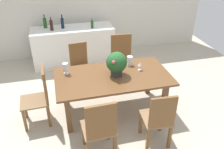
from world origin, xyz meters
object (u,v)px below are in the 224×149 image
at_px(crystal_vase_left, 130,60).
at_px(wine_bottle_dark, 92,24).
at_px(chair_far_right, 122,57).
at_px(wine_bottle_green, 62,23).
at_px(wine_bottle_amber, 51,25).
at_px(wine_glass, 140,64).
at_px(wine_bottle_tall, 45,23).
at_px(chair_far_left, 80,64).
at_px(chair_near_right, 159,118).
at_px(kitchen_counter, 74,46).
at_px(dining_table, 113,80).
at_px(flower_centerpiece, 117,63).
at_px(crystal_vase_center_near, 66,67).
at_px(chair_head_end, 40,94).
at_px(chair_near_left, 100,127).

height_order(crystal_vase_left, wine_bottle_dark, wine_bottle_dark).
bearing_deg(chair_far_right, wine_bottle_green, 138.74).
relative_size(wine_bottle_green, wine_bottle_amber, 1.05).
height_order(chair_far_right, wine_glass, chair_far_right).
height_order(wine_glass, wine_bottle_tall, wine_bottle_tall).
bearing_deg(wine_bottle_green, chair_far_left, -79.23).
bearing_deg(chair_near_right, crystal_vase_left, -84.27).
relative_size(crystal_vase_left, wine_bottle_dark, 0.77).
bearing_deg(wine_bottle_tall, wine_bottle_green, -17.90).
relative_size(kitchen_counter, wine_bottle_tall, 6.15).
bearing_deg(dining_table, wine_bottle_green, 107.33).
bearing_deg(wine_glass, crystal_vase_left, 117.80).
bearing_deg(dining_table, flower_centerpiece, 9.21).
bearing_deg(wine_bottle_green, wine_bottle_amber, -162.93).
relative_size(crystal_vase_left, wine_bottle_tall, 0.55).
height_order(chair_far_right, crystal_vase_center_near, chair_far_right).
relative_size(crystal_vase_left, wine_bottle_green, 0.54).
bearing_deg(chair_head_end, wine_bottle_tall, 173.19).
bearing_deg(dining_table, wine_bottle_amber, 114.11).
xyz_separation_m(chair_near_left, wine_bottle_green, (-0.23, 3.18, 0.49)).
distance_m(chair_near_right, kitchen_counter, 3.27).
bearing_deg(chair_near_left, chair_far_right, -115.96).
bearing_deg(chair_near_left, wine_bottle_tall, -81.07).
distance_m(crystal_vase_left, wine_bottle_amber, 2.24).
relative_size(chair_far_right, crystal_vase_center_near, 5.07).
bearing_deg(flower_centerpiece, crystal_vase_left, 41.50).
distance_m(kitchen_counter, wine_bottle_green, 0.63).
height_order(chair_far_right, wine_bottle_amber, wine_bottle_amber).
xyz_separation_m(chair_near_left, flower_centerpiece, (0.51, 1.02, 0.42)).
distance_m(chair_far_right, wine_bottle_tall, 2.06).
distance_m(chair_head_end, crystal_vase_left, 1.70).
distance_m(crystal_vase_center_near, wine_bottle_dark, 1.93).
relative_size(chair_far_left, wine_bottle_dark, 4.18).
height_order(wine_bottle_tall, wine_bottle_amber, wine_bottle_tall).
xyz_separation_m(crystal_vase_left, wine_bottle_dark, (-0.39, 1.72, 0.16)).
bearing_deg(chair_near_right, flower_centerpiece, -65.87).
bearing_deg(wine_bottle_dark, dining_table, -90.15).
height_order(dining_table, chair_near_left, chair_near_left).
distance_m(chair_far_left, wine_bottle_green, 1.31).
bearing_deg(chair_far_left, chair_near_left, -94.31).
relative_size(flower_centerpiece, crystal_vase_center_near, 2.05).
bearing_deg(chair_near_right, wine_bottle_tall, -61.40).
xyz_separation_m(wine_bottle_green, wine_bottle_amber, (-0.26, -0.08, -0.01)).
relative_size(chair_near_left, wine_bottle_amber, 3.25).
bearing_deg(chair_head_end, dining_table, 87.13).
bearing_deg(wine_bottle_dark, wine_glass, -75.22).
relative_size(flower_centerpiece, crystal_vase_left, 2.41).
distance_m(chair_near_right, crystal_vase_center_near, 1.79).
height_order(wine_glass, kitchen_counter, kitchen_counter).
xyz_separation_m(flower_centerpiece, crystal_vase_center_near, (-0.85, 0.25, -0.10)).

